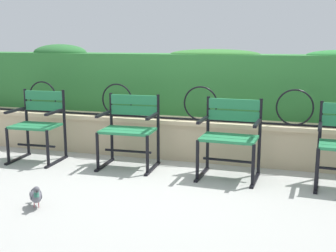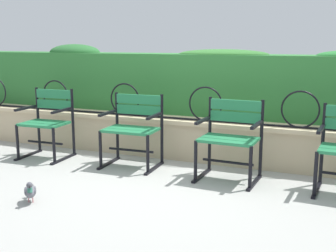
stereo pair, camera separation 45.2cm
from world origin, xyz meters
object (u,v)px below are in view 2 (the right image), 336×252
(pigeon_near_chairs, at_px, (30,191))
(park_chair_centre_right, at_px, (231,136))
(park_chair_centre_left, at_px, (133,127))
(park_chair_leftmost, at_px, (48,121))

(pigeon_near_chairs, bearing_deg, park_chair_centre_right, 43.18)
(park_chair_centre_left, relative_size, pigeon_near_chairs, 3.39)
(park_chair_leftmost, relative_size, park_chair_centre_left, 1.02)
(pigeon_near_chairs, bearing_deg, park_chair_leftmost, 122.12)
(park_chair_centre_right, distance_m, pigeon_near_chairs, 2.07)
(park_chair_centre_left, bearing_deg, park_chair_leftmost, -176.42)
(park_chair_leftmost, xyz_separation_m, park_chair_centre_right, (2.35, 0.02, 0.00))
(park_chair_leftmost, relative_size, pigeon_near_chairs, 3.48)
(park_chair_leftmost, bearing_deg, pigeon_near_chairs, -57.88)
(park_chair_centre_left, xyz_separation_m, pigeon_near_chairs, (-0.31, -1.45, -0.35))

